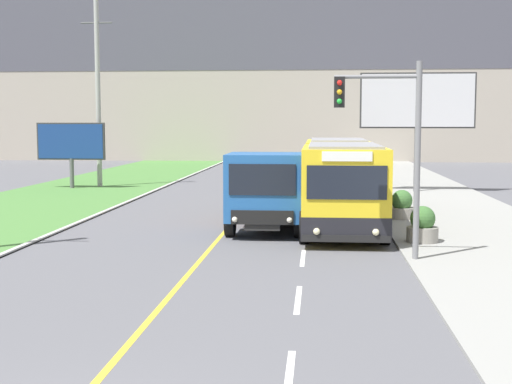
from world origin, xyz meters
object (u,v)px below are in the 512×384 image
(car_distant, at_px, (280,179))
(planter_round_second, at_px, (402,206))
(dump_truck, at_px, (267,192))
(planter_round_near, at_px, (422,226))
(city_bus, at_px, (340,181))
(traffic_light_mast, at_px, (391,134))
(billboard_small, at_px, (71,143))
(utility_pole_far, at_px, (98,93))
(billboard_large, at_px, (417,103))

(car_distant, distance_m, planter_round_second, 11.58)
(planter_round_second, bearing_deg, dump_truck, -146.69)
(dump_truck, height_order, planter_round_near, dump_truck)
(car_distant, xyz_separation_m, planter_round_near, (5.16, -15.65, -0.13))
(city_bus, distance_m, traffic_light_mast, 7.93)
(traffic_light_mast, height_order, billboard_small, traffic_light_mast)
(dump_truck, relative_size, planter_round_near, 6.14)
(city_bus, bearing_deg, dump_truck, -132.15)
(utility_pole_far, height_order, traffic_light_mast, utility_pole_far)
(traffic_light_mast, bearing_deg, billboard_large, 80.36)
(traffic_light_mast, bearing_deg, planter_round_near, 65.39)
(billboard_large, relative_size, planter_round_near, 5.70)
(billboard_small, xyz_separation_m, planter_round_near, (16.86, -16.78, -1.98))
(dump_truck, bearing_deg, city_bus, 47.85)
(city_bus, height_order, billboard_large, billboard_large)
(utility_pole_far, xyz_separation_m, traffic_light_mast, (14.38, -20.74, -1.92))
(car_distant, relative_size, utility_pole_far, 0.41)
(planter_round_second, bearing_deg, car_distant, 116.33)
(traffic_light_mast, xyz_separation_m, planter_round_second, (1.25, 8.04, -2.84))
(car_distant, distance_m, utility_pole_far, 11.69)
(billboard_small, bearing_deg, planter_round_second, -34.34)
(utility_pole_far, height_order, billboard_small, utility_pole_far)
(traffic_light_mast, distance_m, billboard_large, 19.28)
(utility_pole_far, bearing_deg, billboard_large, -5.74)
(planter_round_second, bearing_deg, billboard_small, 145.66)
(city_bus, xyz_separation_m, billboard_small, (-14.50, 11.91, 1.02))
(car_distant, bearing_deg, planter_round_second, -63.67)
(car_distant, height_order, planter_round_second, car_distant)
(city_bus, relative_size, dump_truck, 1.88)
(dump_truck, bearing_deg, planter_round_second, 33.31)
(city_bus, bearing_deg, billboard_large, 69.17)
(planter_round_near, relative_size, planter_round_second, 1.01)
(city_bus, xyz_separation_m, utility_pole_far, (-13.29, 13.11, 3.79))
(utility_pole_far, xyz_separation_m, billboard_large, (17.60, -1.77, -0.65))
(utility_pole_far, relative_size, planter_round_near, 9.56)
(billboard_small, xyz_separation_m, planter_round_second, (16.84, -11.51, -1.99))
(dump_truck, bearing_deg, planter_round_near, -23.00)
(dump_truck, height_order, traffic_light_mast, traffic_light_mast)
(billboard_small, relative_size, planter_round_second, 3.52)
(utility_pole_far, bearing_deg, planter_round_second, -39.11)
(city_bus, relative_size, traffic_light_mast, 2.40)
(city_bus, relative_size, billboard_large, 2.03)
(car_distant, xyz_separation_m, traffic_light_mast, (3.89, -18.42, 2.70))
(billboard_large, bearing_deg, utility_pole_far, 174.26)
(traffic_light_mast, height_order, billboard_large, billboard_large)
(traffic_light_mast, bearing_deg, utility_pole_far, 124.73)
(planter_round_near, bearing_deg, planter_round_second, 90.20)
(billboard_large, distance_m, planter_round_near, 16.83)
(utility_pole_far, xyz_separation_m, planter_round_near, (15.64, -17.98, -4.75))
(billboard_large, bearing_deg, city_bus, -110.83)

